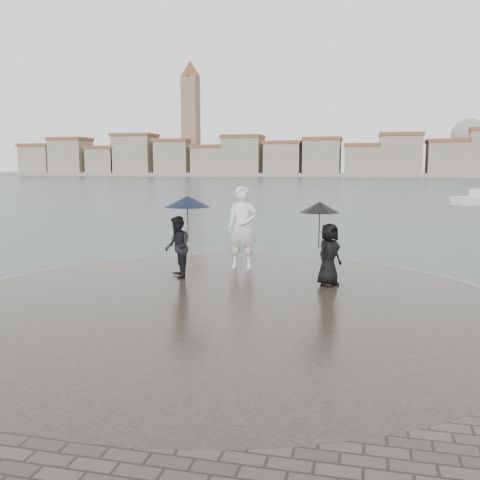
# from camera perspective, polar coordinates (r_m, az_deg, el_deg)

# --- Properties ---
(ground) EXTENTS (400.00, 400.00, 0.00)m
(ground) POSITION_cam_1_polar(r_m,az_deg,el_deg) (8.14, -8.32, -14.73)
(ground) COLOR #2B3835
(ground) RESTS_ON ground
(kerb_ring) EXTENTS (12.50, 12.50, 0.32)m
(kerb_ring) POSITION_cam_1_polar(r_m,az_deg,el_deg) (11.24, -1.59, -7.41)
(kerb_ring) COLOR gray
(kerb_ring) RESTS_ON ground
(quay_tip) EXTENTS (11.90, 11.90, 0.36)m
(quay_tip) POSITION_cam_1_polar(r_m,az_deg,el_deg) (11.23, -1.59, -7.31)
(quay_tip) COLOR #2D261E
(quay_tip) RESTS_ON ground
(statue) EXTENTS (0.88, 0.64, 2.24)m
(statue) POSITION_cam_1_polar(r_m,az_deg,el_deg) (14.43, 0.24, 1.33)
(statue) COLOR white
(statue) RESTS_ON quay_tip
(visitor_left) EXTENTS (1.27, 1.16, 2.04)m
(visitor_left) POSITION_cam_1_polar(r_m,az_deg,el_deg) (13.34, -6.32, 0.98)
(visitor_left) COLOR black
(visitor_left) RESTS_ON quay_tip
(visitor_right) EXTENTS (1.11, 1.00, 1.95)m
(visitor_right) POSITION_cam_1_polar(r_m,az_deg,el_deg) (12.56, 9.15, 0.12)
(visitor_right) COLOR black
(visitor_right) RESTS_ON quay_tip
(far_skyline) EXTENTS (260.00, 20.00, 37.00)m
(far_skyline) POSITION_cam_1_polar(r_m,az_deg,el_deg) (167.93, 10.73, 8.54)
(far_skyline) COLOR gray
(far_skyline) RESTS_ON ground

